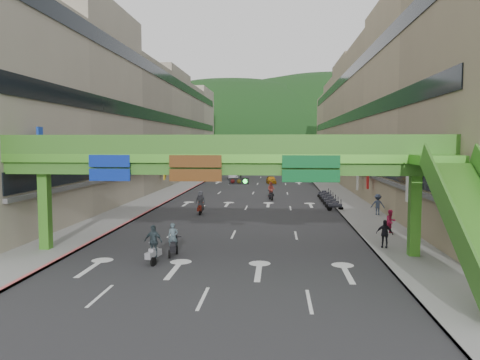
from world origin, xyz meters
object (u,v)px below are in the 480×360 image
at_px(scooter_rider_near, 173,241).
at_px(car_yellow, 271,180).
at_px(pedestrian_red, 391,224).
at_px(car_silver, 232,176).
at_px(overpass_near, 239,168).
at_px(scooter_rider_mid, 271,191).

relative_size(scooter_rider_near, car_yellow, 0.54).
bearing_deg(pedestrian_red, scooter_rider_near, -179.71).
xyz_separation_m(scooter_rider_near, car_silver, (-2.10, 57.47, -0.18)).
xyz_separation_m(overpass_near, scooter_rider_mid, (1.52, 27.43, -4.09)).
bearing_deg(car_yellow, scooter_rider_near, -102.47).
relative_size(scooter_rider_near, car_silver, 0.45).
distance_m(scooter_rider_near, scooter_rider_mid, 28.01).
relative_size(scooter_rider_mid, pedestrian_red, 1.25).
height_order(overpass_near, scooter_rider_mid, overpass_near).
bearing_deg(pedestrian_red, car_yellow, 75.10).
relative_size(overpass_near, scooter_rider_near, 14.30).
bearing_deg(car_silver, overpass_near, -92.44).
height_order(car_silver, car_yellow, car_silver).
xyz_separation_m(car_silver, car_yellow, (7.21, -7.98, -0.11)).
relative_size(overpass_near, car_yellow, 7.75).
distance_m(overpass_near, scooter_rider_near, 5.78).
bearing_deg(car_yellow, overpass_near, -98.02).
height_order(car_yellow, pedestrian_red, pedestrian_red).
xyz_separation_m(scooter_rider_mid, car_yellow, (-0.28, 22.00, -0.50)).
bearing_deg(scooter_rider_near, car_yellow, 84.11).
distance_m(overpass_near, scooter_rider_mid, 27.77).
xyz_separation_m(overpass_near, pedestrian_red, (10.35, 7.30, -4.35)).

